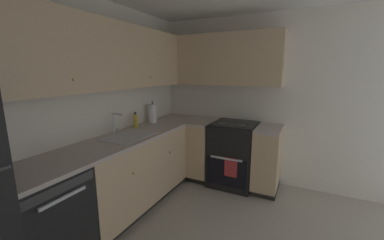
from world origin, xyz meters
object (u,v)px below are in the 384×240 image
object	(u,v)px
dishwasher	(42,224)
paper_towel_roll	(153,113)
oven_range	(233,153)
soap_bottle	(136,121)

from	to	relation	value
dishwasher	paper_towel_roll	size ratio (longest dim) A/B	2.68
oven_range	paper_towel_roll	bearing A→B (deg)	112.89
dishwasher	oven_range	xyz separation A→B (m)	(2.23, -0.92, 0.02)
dishwasher	paper_towel_roll	bearing A→B (deg)	5.18
oven_range	soap_bottle	distance (m)	1.47
oven_range	paper_towel_roll	size ratio (longest dim) A/B	3.24
paper_towel_roll	soap_bottle	bearing A→B (deg)	176.79
soap_bottle	dishwasher	bearing A→B (deg)	-172.73
dishwasher	oven_range	bearing A→B (deg)	-22.42
dishwasher	oven_range	size ratio (longest dim) A/B	0.83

